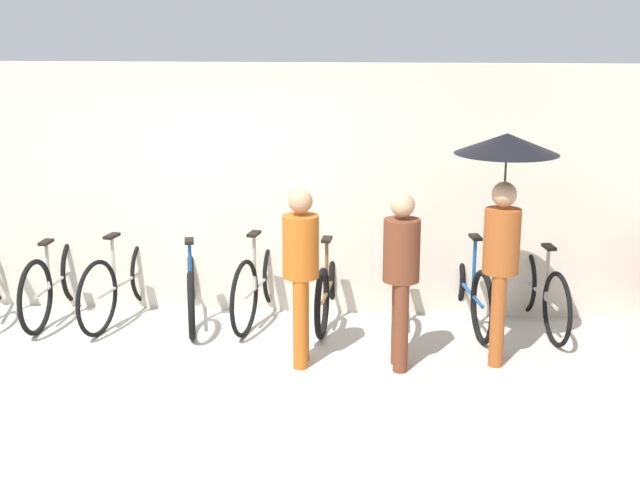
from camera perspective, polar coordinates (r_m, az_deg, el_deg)
ground_plane at (r=7.62m, az=-5.56°, el=-9.48°), size 30.00×30.00×0.00m
back_wall at (r=9.19m, az=-3.67°, el=3.22°), size 14.91×0.12×2.58m
parked_bicycle_1 at (r=9.56m, az=-16.49°, el=-2.48°), size 0.44×1.78×1.01m
parked_bicycle_2 at (r=9.35m, az=-12.42°, el=-2.55°), size 0.54×1.80×1.06m
parked_bicycle_3 at (r=9.18m, az=-8.25°, el=-2.97°), size 0.54×1.73×1.01m
parked_bicycle_4 at (r=9.11m, az=-3.83°, el=-2.66°), size 0.49×1.74×1.09m
parked_bicycle_5 at (r=9.07m, az=0.59°, el=-2.95°), size 0.44×1.72×0.99m
parked_bicycle_6 at (r=9.03m, az=5.03°, el=-2.86°), size 0.44×1.82×0.97m
parked_bicycle_7 at (r=9.09m, az=9.44°, el=-3.05°), size 0.49×1.77×0.98m
parked_bicycle_8 at (r=9.13m, az=13.87°, el=-3.16°), size 0.46×1.69×1.11m
pedestrian_leading at (r=7.78m, az=-1.24°, el=-1.56°), size 0.32×0.32×1.60m
pedestrian_center at (r=7.74m, az=5.22°, el=-1.80°), size 0.32×0.32×1.59m
pedestrian_trailing at (r=7.92m, az=11.73°, el=3.18°), size 0.91×0.91×2.06m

